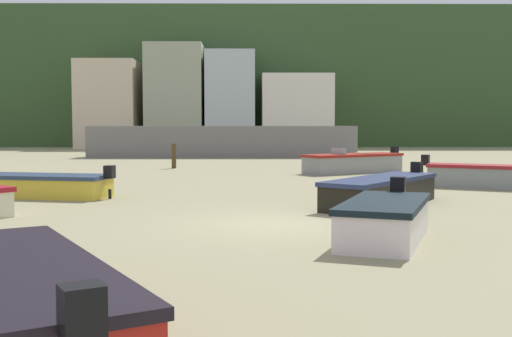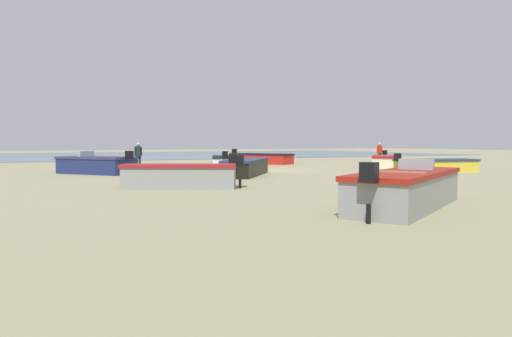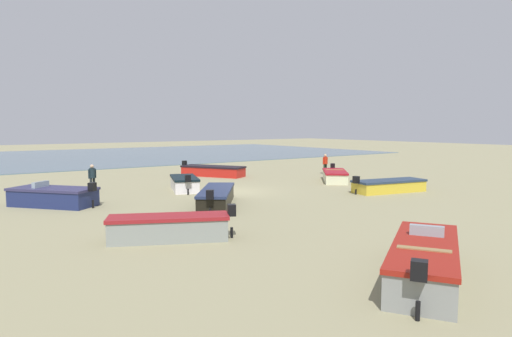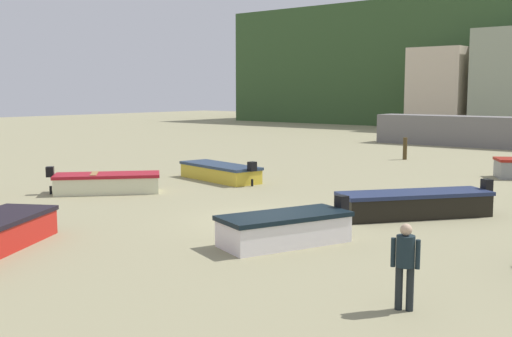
{
  "view_description": "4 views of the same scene",
  "coord_description": "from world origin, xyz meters",
  "px_view_note": "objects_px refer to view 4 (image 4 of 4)",
  "views": [
    {
      "loc": [
        -0.6,
        -14.72,
        2.33
      ],
      "look_at": [
        -0.41,
        5.65,
        0.91
      ],
      "focal_mm": 44.53,
      "sensor_mm": 36.0,
      "label": 1
    },
    {
      "loc": [
        12.71,
        24.37,
        1.63
      ],
      "look_at": [
        5.07,
        8.47,
        0.65
      ],
      "focal_mm": 32.93,
      "sensor_mm": 36.0,
      "label": 2
    },
    {
      "loc": [
        14.33,
        22.05,
        3.89
      ],
      "look_at": [
        -1.96,
        -0.42,
        1.23
      ],
      "focal_mm": 31.5,
      "sensor_mm": 36.0,
      "label": 3
    },
    {
      "loc": [
        11.62,
        -15.1,
        4.0
      ],
      "look_at": [
        -2.72,
        2.5,
        1.18
      ],
      "focal_mm": 43.68,
      "sensor_mm": 36.0,
      "label": 4
    }
  ],
  "objects_px": {
    "mooring_post_near_water": "(405,148)",
    "beach_walker_foreground": "(405,260)",
    "boat_yellow_0": "(220,172)",
    "boat_black_4": "(415,204)",
    "boat_cream_5": "(107,183)",
    "boat_white_6": "(285,229)"
  },
  "relations": [
    {
      "from": "boat_cream_5",
      "to": "beach_walker_foreground",
      "type": "relative_size",
      "value": 2.51
    },
    {
      "from": "boat_cream_5",
      "to": "beach_walker_foreground",
      "type": "bearing_deg",
      "value": 23.54
    },
    {
      "from": "boat_white_6",
      "to": "beach_walker_foreground",
      "type": "bearing_deg",
      "value": 171.39
    },
    {
      "from": "boat_white_6",
      "to": "boat_black_4",
      "type": "bearing_deg",
      "value": -80.2
    },
    {
      "from": "boat_yellow_0",
      "to": "boat_cream_5",
      "type": "xyz_separation_m",
      "value": [
        -1.12,
        -5.43,
        0.02
      ]
    },
    {
      "from": "boat_black_4",
      "to": "mooring_post_near_water",
      "type": "bearing_deg",
      "value": -26.07
    },
    {
      "from": "boat_yellow_0",
      "to": "boat_black_4",
      "type": "height_order",
      "value": "boat_black_4"
    },
    {
      "from": "beach_walker_foreground",
      "to": "mooring_post_near_water",
      "type": "bearing_deg",
      "value": 96.71
    },
    {
      "from": "boat_black_4",
      "to": "boat_cream_5",
      "type": "relative_size",
      "value": 1.18
    },
    {
      "from": "boat_black_4",
      "to": "boat_white_6",
      "type": "xyz_separation_m",
      "value": [
        -1.07,
        -5.55,
        0.01
      ]
    },
    {
      "from": "boat_black_4",
      "to": "boat_cream_5",
      "type": "bearing_deg",
      "value": 52.91
    },
    {
      "from": "mooring_post_near_water",
      "to": "beach_walker_foreground",
      "type": "xyz_separation_m",
      "value": [
        11.39,
        -23.58,
        0.3
      ]
    },
    {
      "from": "boat_black_4",
      "to": "boat_white_6",
      "type": "bearing_deg",
      "value": 116.18
    },
    {
      "from": "boat_cream_5",
      "to": "boat_black_4",
      "type": "bearing_deg",
      "value": 57.26
    },
    {
      "from": "boat_white_6",
      "to": "mooring_post_near_water",
      "type": "height_order",
      "value": "mooring_post_near_water"
    },
    {
      "from": "boat_yellow_0",
      "to": "boat_white_6",
      "type": "xyz_separation_m",
      "value": [
        9.36,
        -7.71,
        0.05
      ]
    },
    {
      "from": "mooring_post_near_water",
      "to": "boat_white_6",
      "type": "bearing_deg",
      "value": -72.21
    },
    {
      "from": "boat_cream_5",
      "to": "beach_walker_foreground",
      "type": "height_order",
      "value": "beach_walker_foreground"
    },
    {
      "from": "boat_yellow_0",
      "to": "beach_walker_foreground",
      "type": "relative_size",
      "value": 2.97
    },
    {
      "from": "mooring_post_near_water",
      "to": "beach_walker_foreground",
      "type": "height_order",
      "value": "beach_walker_foreground"
    },
    {
      "from": "boat_cream_5",
      "to": "mooring_post_near_water",
      "type": "height_order",
      "value": "mooring_post_near_water"
    },
    {
      "from": "boat_yellow_0",
      "to": "boat_white_6",
      "type": "distance_m",
      "value": 12.13
    }
  ]
}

